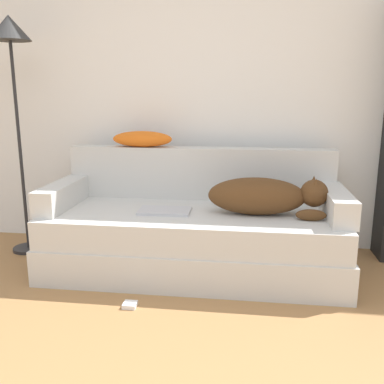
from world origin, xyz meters
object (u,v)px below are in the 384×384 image
(dog, at_px, (266,196))
(floor_lamp, at_px, (11,54))
(throw_pillow, at_px, (142,139))
(power_adapter, at_px, (130,305))
(laptop, at_px, (165,211))
(couch, at_px, (194,241))

(dog, xyz_separation_m, floor_lamp, (-1.81, 0.25, 0.92))
(throw_pillow, distance_m, floor_lamp, 1.10)
(floor_lamp, height_order, power_adapter, floor_lamp)
(floor_lamp, distance_m, power_adapter, 1.97)
(throw_pillow, bearing_deg, dog, -23.34)
(laptop, distance_m, floor_lamp, 1.58)
(floor_lamp, xyz_separation_m, power_adapter, (1.04, -0.79, -1.47))
(couch, height_order, power_adapter, couch)
(couch, xyz_separation_m, dog, (0.47, -0.04, 0.34))
(throw_pillow, relative_size, power_adapter, 5.86)
(laptop, relative_size, floor_lamp, 0.20)
(dog, height_order, throw_pillow, throw_pillow)
(throw_pillow, xyz_separation_m, power_adapter, (0.14, -0.93, -0.86))
(laptop, bearing_deg, power_adapter, -103.49)
(throw_pillow, height_order, power_adapter, throw_pillow)
(power_adapter, bearing_deg, couch, 63.22)
(power_adapter, bearing_deg, floor_lamp, 142.68)
(couch, bearing_deg, laptop, -159.07)
(laptop, xyz_separation_m, floor_lamp, (-1.15, 0.28, 1.04))
(floor_lamp, bearing_deg, dog, -7.95)
(laptop, xyz_separation_m, power_adapter, (-0.11, -0.51, -0.42))
(couch, bearing_deg, dog, -5.36)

